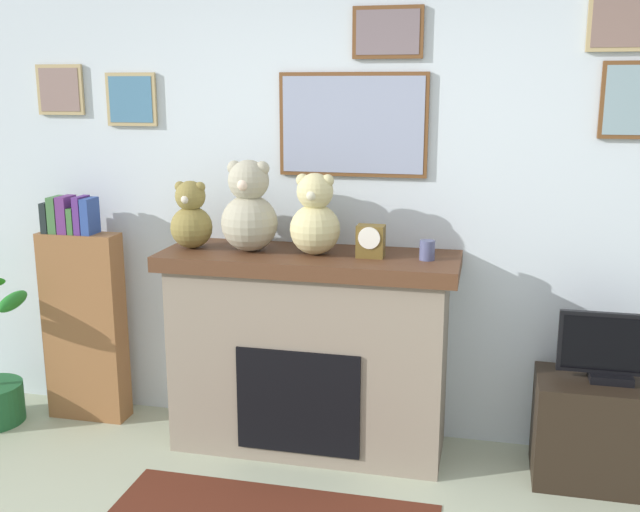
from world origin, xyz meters
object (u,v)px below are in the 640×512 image
bookshelf (84,318)px  teddy_bear_cream (249,210)px  fireplace (309,350)px  mantel_clock (371,241)px  teddy_bear_grey (315,218)px  candle_jar (427,250)px  teddy_bear_brown (191,218)px  television (613,350)px  tv_stand (605,431)px

bookshelf → teddy_bear_cream: size_ratio=2.77×
fireplace → mantel_clock: size_ratio=9.49×
teddy_bear_grey → candle_jar: bearing=0.1°
fireplace → teddy_bear_brown: size_ratio=4.30×
mantel_clock → television: bearing=-1.3°
mantel_clock → teddy_bear_brown: (-0.97, 0.00, 0.08)m
fireplace → tv_stand: fireplace is taller
television → bookshelf: bearing=178.0°
fireplace → bookshelf: bearing=177.7°
fireplace → television: 1.53m
candle_jar → teddy_bear_cream: (-0.93, -0.00, 0.17)m
candle_jar → teddy_bear_grey: size_ratio=0.24×
candle_jar → teddy_bear_brown: bearing=-180.0°
teddy_bear_grey → bookshelf: bearing=177.0°
bookshelf → television: 2.89m
fireplace → candle_jar: candle_jar is taller
candle_jar → bookshelf: bearing=177.9°
television → teddy_bear_brown: 2.23m
teddy_bear_cream → bookshelf: bearing=176.0°
tv_stand → teddy_bear_grey: size_ratio=1.63×
teddy_bear_cream → teddy_bear_grey: (0.35, 0.00, -0.03)m
bookshelf → teddy_bear_grey: size_ratio=3.16×
teddy_bear_brown → teddy_bear_cream: teddy_bear_cream is taller
fireplace → teddy_bear_grey: 0.73m
candle_jar → tv_stand: bearing=-1.7°
teddy_bear_grey → teddy_bear_brown: bearing=180.0°
teddy_bear_cream → teddy_bear_brown: bearing=180.0°
tv_stand → teddy_bear_brown: bearing=179.3°
bookshelf → candle_jar: size_ratio=13.45×
bookshelf → television: (2.89, -0.10, 0.08)m
teddy_bear_brown → tv_stand: bearing=-0.7°
television → teddy_bear_cream: teddy_bear_cream is taller
television → teddy_bear_brown: (-2.16, 0.03, 0.55)m
fireplace → tv_stand: bearing=-1.7°
television → candle_jar: bearing=178.2°
fireplace → teddy_bear_brown: teddy_bear_brown is taller
mantel_clock → teddy_bear_cream: bearing=179.9°
mantel_clock → teddy_bear_grey: 0.31m
teddy_bear_brown → teddy_bear_grey: teddy_bear_grey is taller
television → fireplace: bearing=178.3°
teddy_bear_brown → teddy_bear_cream: 0.33m
teddy_bear_brown → teddy_bear_grey: bearing=-0.0°
bookshelf → teddy_bear_brown: (0.73, -0.07, 0.64)m
teddy_bear_cream → fireplace: bearing=3.3°
bookshelf → teddy_bear_grey: bearing=-3.0°
tv_stand → teddy_bear_cream: size_ratio=1.43×
tv_stand → mantel_clock: size_ratio=4.17×
teddy_bear_brown → mantel_clock: bearing=-0.1°
candle_jar → teddy_bear_brown: (-1.26, -0.00, 0.11)m
fireplace → teddy_bear_cream: size_ratio=3.25×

